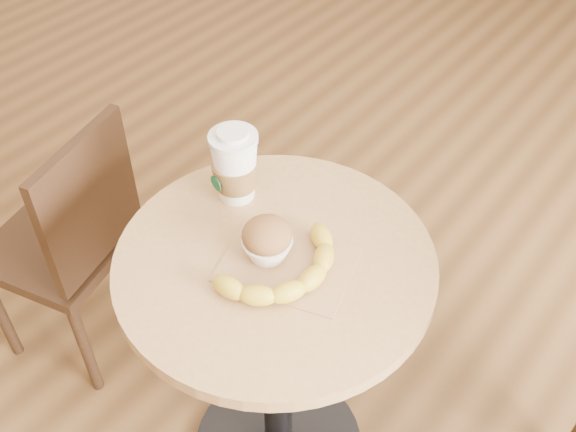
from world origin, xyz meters
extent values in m
cylinder|color=black|center=(-0.11, -0.12, 0.38)|extent=(0.07, 0.07, 0.72)
cylinder|color=#A67D4C|center=(-0.11, -0.12, 0.73)|extent=(0.62, 0.62, 0.03)
cube|color=black|center=(-0.80, -0.19, 0.38)|extent=(0.42, 0.42, 0.03)
cylinder|color=black|center=(-0.98, -0.08, 0.19)|extent=(0.03, 0.03, 0.38)
cylinder|color=black|center=(-0.91, -0.37, 0.19)|extent=(0.03, 0.03, 0.38)
cylinder|color=black|center=(-0.70, -0.01, 0.19)|extent=(0.03, 0.03, 0.38)
cylinder|color=black|center=(-0.63, -0.29, 0.19)|extent=(0.03, 0.03, 0.38)
cube|color=black|center=(-0.65, -0.15, 0.60)|extent=(0.11, 0.32, 0.36)
cube|color=#A1774E|center=(-0.08, -0.12, 0.75)|extent=(0.28, 0.24, 0.00)
cylinder|color=silver|center=(-0.28, -0.03, 0.90)|extent=(0.10, 0.10, 0.01)
cylinder|color=silver|center=(-0.28, -0.03, 0.91)|extent=(0.06, 0.06, 0.01)
cylinder|color=#074729|center=(-0.29, -0.07, 0.81)|extent=(0.03, 0.01, 0.03)
ellipsoid|color=brown|center=(-0.12, -0.12, 0.81)|extent=(0.09, 0.09, 0.06)
ellipsoid|color=beige|center=(-0.12, -0.12, 0.83)|extent=(0.03, 0.03, 0.02)
camera|label=1|loc=(0.45, -0.77, 1.70)|focal=42.00mm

